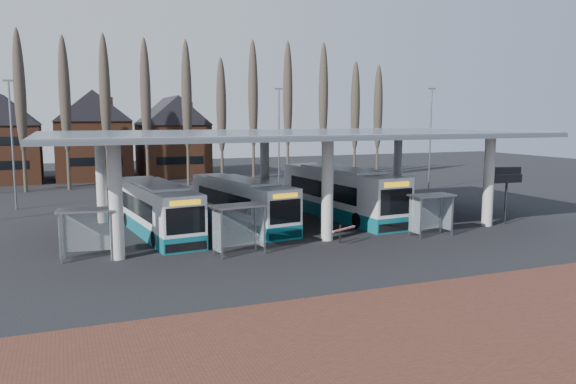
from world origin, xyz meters
name	(u,v)px	position (x,y,z in m)	size (l,w,h in m)	color
ground	(347,249)	(0.00, 0.00, 0.00)	(140.00, 140.00, 0.00)	black
brick_strip	(504,321)	(0.00, -12.00, 0.01)	(70.00, 10.00, 0.03)	brown
station_canopy	(292,141)	(0.00, 8.00, 5.68)	(32.00, 16.00, 6.34)	beige
poplar_row	(203,103)	(0.00, 33.00, 8.78)	(45.10, 1.10, 14.50)	#473D33
townhouse_row	(48,129)	(-15.75, 44.00, 5.94)	(36.80, 10.30, 12.25)	brown
lamp_post_a	(12,142)	(-18.00, 22.00, 5.34)	(0.80, 0.16, 10.17)	slate
lamp_post_b	(279,137)	(6.00, 26.00, 5.34)	(0.80, 0.16, 10.17)	slate
lamp_post_c	(430,137)	(20.00, 20.00, 5.34)	(0.80, 0.16, 10.17)	slate
bus_0	(156,210)	(-9.10, 8.26, 1.52)	(3.75, 11.82, 3.23)	white
bus_1	(242,203)	(-3.29, 8.98, 1.49)	(4.26, 11.63, 3.16)	white
bus_2	(340,194)	(4.38, 9.29, 1.72)	(3.85, 13.28, 3.64)	white
shelter_0	(87,222)	(-13.42, 3.13, 1.92)	(3.00, 1.78, 2.63)	gray
shelter_1	(238,218)	(-5.88, 1.29, 1.95)	(3.04, 1.78, 2.68)	gray
shelter_2	(430,206)	(6.49, 1.36, 1.87)	(2.82, 1.48, 2.58)	gray
info_sign_0	(507,183)	(13.56, 2.46, 2.87)	(2.30, 0.33, 3.43)	black
info_sign_1	(507,174)	(17.47, 6.67, 2.90)	(2.29, 0.67, 3.46)	black
barrier	(343,230)	(0.37, 1.16, 0.83)	(1.94, 1.06, 1.07)	black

